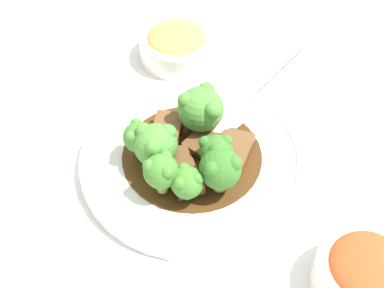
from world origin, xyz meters
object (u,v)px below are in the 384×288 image
(beef_strip_2, at_px, (208,142))
(serving_spoon, at_px, (236,107))
(broccoli_floret_6, at_px, (187,182))
(broccoli_floret_5, at_px, (161,171))
(broccoli_floret_3, at_px, (220,168))
(side_bowl_appetizer, at_px, (176,44))
(main_plate, at_px, (192,158))
(broccoli_floret_0, at_px, (139,137))
(side_bowl_kimchi, at_px, (364,276))
(broccoli_floret_1, at_px, (156,145))
(broccoli_floret_2, at_px, (201,108))
(beef_strip_0, at_px, (165,136))
(sauce_dish, at_px, (4,178))
(beef_strip_1, at_px, (233,150))
(beef_strip_3, at_px, (183,172))
(broccoli_floret_4, at_px, (216,151))

(beef_strip_2, distance_m, serving_spoon, 0.06)
(broccoli_floret_6, bearing_deg, broccoli_floret_5, -63.97)
(broccoli_floret_3, height_order, serving_spoon, broccoli_floret_3)
(side_bowl_appetizer, bearing_deg, main_plate, 50.13)
(broccoli_floret_5, bearing_deg, broccoli_floret_0, -108.45)
(serving_spoon, xyz_separation_m, side_bowl_kimchi, (0.09, 0.23, 0.00))
(beef_strip_2, height_order, broccoli_floret_1, broccoli_floret_1)
(broccoli_floret_2, distance_m, broccoli_floret_3, 0.09)
(main_plate, height_order, beef_strip_0, beef_strip_0)
(main_plate, distance_m, sauce_dish, 0.21)
(main_plate, bearing_deg, beef_strip_1, 134.03)
(beef_strip_3, bearing_deg, side_bowl_appetizer, -133.32)
(main_plate, bearing_deg, serving_spoon, -174.34)
(main_plate, xyz_separation_m, beef_strip_0, (0.01, -0.03, 0.02))
(broccoli_floret_0, distance_m, broccoli_floret_2, 0.08)
(main_plate, distance_m, broccoli_floret_2, 0.06)
(beef_strip_3, xyz_separation_m, broccoli_floret_6, (0.02, 0.02, 0.02))
(beef_strip_0, bearing_deg, serving_spoon, 164.31)
(broccoli_floret_0, height_order, broccoli_floret_1, broccoli_floret_1)
(broccoli_floret_5, xyz_separation_m, broccoli_floret_6, (-0.01, 0.03, -0.01))
(broccoli_floret_1, xyz_separation_m, side_bowl_appetizer, (-0.16, -0.13, -0.03))
(beef_strip_0, distance_m, broccoli_floret_1, 0.04)
(beef_strip_1, relative_size, broccoli_floret_4, 1.59)
(beef_strip_1, relative_size, broccoli_floret_2, 1.16)
(broccoli_floret_6, bearing_deg, beef_strip_2, -154.27)
(beef_strip_2, xyz_separation_m, beef_strip_3, (0.05, 0.01, 0.00))
(broccoli_floret_1, height_order, side_bowl_appetizer, broccoli_floret_1)
(beef_strip_3, xyz_separation_m, broccoli_floret_3, (-0.02, 0.04, 0.02))
(sauce_dish, bearing_deg, broccoli_floret_0, 143.23)
(beef_strip_3, xyz_separation_m, side_bowl_kimchi, (-0.03, 0.21, 0.00))
(broccoli_floret_0, distance_m, broccoli_floret_4, 0.09)
(broccoli_floret_2, xyz_separation_m, serving_spoon, (-0.05, 0.01, -0.03))
(beef_strip_0, xyz_separation_m, serving_spoon, (-0.09, 0.03, -0.00))
(broccoli_floret_3, relative_size, broccoli_floret_5, 1.09)
(beef_strip_3, relative_size, sauce_dish, 0.84)
(broccoli_floret_4, bearing_deg, broccoli_floret_5, -15.53)
(beef_strip_1, bearing_deg, serving_spoon, -141.94)
(beef_strip_3, xyz_separation_m, broccoli_floret_1, (0.01, -0.03, 0.02))
(broccoli_floret_2, bearing_deg, broccoli_floret_6, 35.27)
(beef_strip_0, relative_size, broccoli_floret_0, 1.64)
(main_plate, bearing_deg, broccoli_floret_1, -25.06)
(broccoli_floret_1, bearing_deg, broccoli_floret_2, -177.74)
(broccoli_floret_5, height_order, side_bowl_appetizer, broccoli_floret_5)
(main_plate, xyz_separation_m, sauce_dish, (0.16, -0.13, -0.00))
(beef_strip_0, bearing_deg, side_bowl_appetizer, -139.16)
(beef_strip_0, relative_size, beef_strip_3, 1.08)
(beef_strip_0, relative_size, broccoli_floret_1, 1.37)
(main_plate, height_order, broccoli_floret_4, broccoli_floret_4)
(beef_strip_1, distance_m, sauce_dish, 0.26)
(beef_strip_1, bearing_deg, broccoli_floret_3, 24.69)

